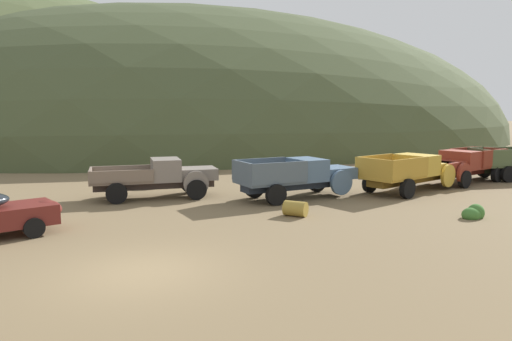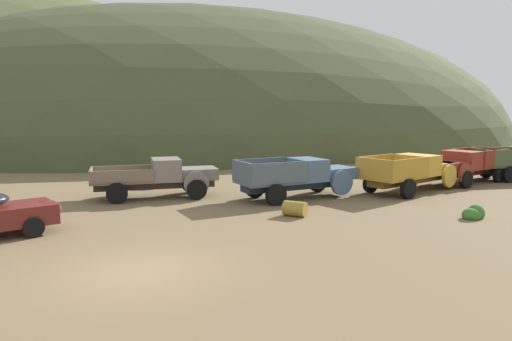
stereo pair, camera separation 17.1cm
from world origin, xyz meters
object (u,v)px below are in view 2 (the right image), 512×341
truck_primer_gray (165,177)px  truck_rust_red (463,166)px  truck_chalk_blue (304,176)px  truck_faded_yellow (414,171)px  oil_drum_tipped (295,209)px

truck_primer_gray → truck_rust_red: truck_rust_red is taller
truck_chalk_blue → truck_primer_gray: bearing=152.5°
truck_faded_yellow → oil_drum_tipped: bearing=-176.9°
oil_drum_tipped → truck_primer_gray: bearing=119.1°
truck_chalk_blue → oil_drum_tipped: 4.20m
truck_primer_gray → oil_drum_tipped: truck_primer_gray is taller
truck_rust_red → truck_primer_gray: bearing=-21.9°
truck_primer_gray → truck_rust_red: (16.53, -3.36, 0.04)m
truck_chalk_blue → truck_rust_red: size_ratio=0.99×
truck_primer_gray → oil_drum_tipped: (3.53, -6.34, -0.68)m
truck_chalk_blue → oil_drum_tipped: (-2.47, -3.32, -0.72)m
truck_faded_yellow → truck_rust_red: bearing=-4.8°
truck_primer_gray → oil_drum_tipped: bearing=-50.7°
truck_chalk_blue → oil_drum_tipped: truck_chalk_blue is taller
truck_primer_gray → truck_chalk_blue: 6.72m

